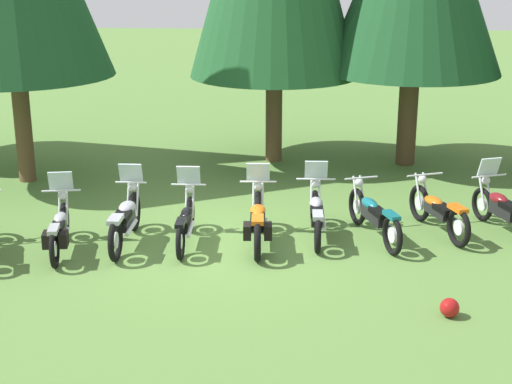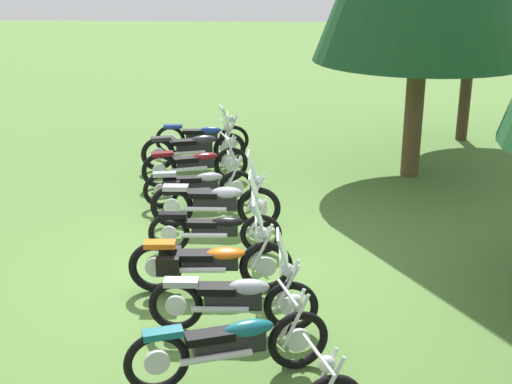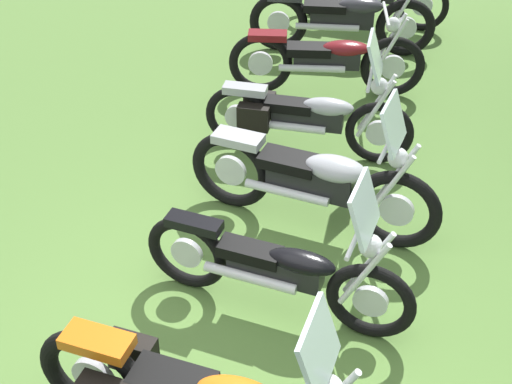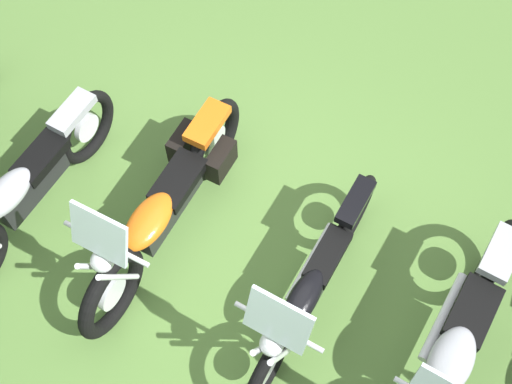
{
  "view_description": "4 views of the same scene",
  "coord_description": "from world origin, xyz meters",
  "px_view_note": "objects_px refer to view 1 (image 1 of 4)",
  "views": [
    {
      "loc": [
        1.5,
        -13.27,
        5.25
      ],
      "look_at": [
        0.61,
        0.72,
        0.8
      ],
      "focal_mm": 53.96,
      "sensor_mm": 36.0,
      "label": 1
    },
    {
      "loc": [
        9.68,
        1.06,
        4.65
      ],
      "look_at": [
        -1.58,
        0.58,
        0.74
      ],
      "focal_mm": 48.84,
      "sensor_mm": 36.0,
      "label": 2
    },
    {
      "loc": [
        3.1,
        1.37,
        4.06
      ],
      "look_at": [
        -1.12,
        -0.4,
        0.71
      ],
      "focal_mm": 50.02,
      "sensor_mm": 36.0,
      "label": 3
    },
    {
      "loc": [
        -1.23,
        1.79,
        5.21
      ],
      "look_at": [
        0.11,
        -0.43,
        0.53
      ],
      "focal_mm": 46.65,
      "sensor_mm": 36.0,
      "label": 4
    }
  ],
  "objects_px": {
    "motorcycle_6": "(258,221)",
    "motorcycle_8": "(374,215)",
    "motorcycle_7": "(316,214)",
    "motorcycle_9": "(438,211)",
    "motorcycle_4": "(125,219)",
    "motorcycle_5": "(186,221)",
    "motorcycle_3": "(59,229)",
    "dropped_helmet": "(450,308)",
    "motorcycle_10": "(503,209)"
  },
  "relations": [
    {
      "from": "motorcycle_5",
      "to": "motorcycle_6",
      "type": "xyz_separation_m",
      "value": [
        1.34,
        0.01,
        0.03
      ]
    },
    {
      "from": "motorcycle_3",
      "to": "motorcycle_7",
      "type": "xyz_separation_m",
      "value": [
        4.62,
        1.05,
        0.02
      ]
    },
    {
      "from": "motorcycle_5",
      "to": "motorcycle_10",
      "type": "distance_m",
      "value": 6.08
    },
    {
      "from": "motorcycle_8",
      "to": "motorcycle_6",
      "type": "bearing_deg",
      "value": 83.96
    },
    {
      "from": "motorcycle_10",
      "to": "motorcycle_8",
      "type": "bearing_deg",
      "value": 81.01
    },
    {
      "from": "motorcycle_7",
      "to": "motorcycle_9",
      "type": "xyz_separation_m",
      "value": [
        2.34,
        0.39,
        -0.02
      ]
    },
    {
      "from": "motorcycle_7",
      "to": "motorcycle_9",
      "type": "bearing_deg",
      "value": -81.78
    },
    {
      "from": "motorcycle_4",
      "to": "motorcycle_9",
      "type": "distance_m",
      "value": 5.94
    },
    {
      "from": "motorcycle_9",
      "to": "motorcycle_3",
      "type": "bearing_deg",
      "value": 81.28
    },
    {
      "from": "motorcycle_8",
      "to": "dropped_helmet",
      "type": "relative_size",
      "value": 7.8
    },
    {
      "from": "motorcycle_3",
      "to": "dropped_helmet",
      "type": "distance_m",
      "value": 6.92
    },
    {
      "from": "motorcycle_5",
      "to": "motorcycle_9",
      "type": "bearing_deg",
      "value": -81.25
    },
    {
      "from": "motorcycle_3",
      "to": "motorcycle_10",
      "type": "xyz_separation_m",
      "value": [
        8.2,
        1.57,
        0.02
      ]
    },
    {
      "from": "motorcycle_8",
      "to": "motorcycle_9",
      "type": "bearing_deg",
      "value": -92.31
    },
    {
      "from": "motorcycle_4",
      "to": "motorcycle_10",
      "type": "relative_size",
      "value": 1.13
    },
    {
      "from": "motorcycle_4",
      "to": "motorcycle_6",
      "type": "relative_size",
      "value": 0.98
    },
    {
      "from": "motorcycle_6",
      "to": "dropped_helmet",
      "type": "distance_m",
      "value": 4.09
    },
    {
      "from": "motorcycle_5",
      "to": "motorcycle_9",
      "type": "distance_m",
      "value": 4.83
    },
    {
      "from": "motorcycle_9",
      "to": "dropped_helmet",
      "type": "distance_m",
      "value": 3.62
    },
    {
      "from": "motorcycle_3",
      "to": "motorcycle_6",
      "type": "relative_size",
      "value": 0.9
    },
    {
      "from": "motorcycle_8",
      "to": "motorcycle_9",
      "type": "relative_size",
      "value": 1.08
    },
    {
      "from": "dropped_helmet",
      "to": "motorcycle_3",
      "type": "bearing_deg",
      "value": 161.94
    },
    {
      "from": "motorcycle_9",
      "to": "motorcycle_6",
      "type": "bearing_deg",
      "value": 83.59
    },
    {
      "from": "motorcycle_10",
      "to": "motorcycle_3",
      "type": "bearing_deg",
      "value": 80.62
    },
    {
      "from": "motorcycle_5",
      "to": "motorcycle_10",
      "type": "xyz_separation_m",
      "value": [
        6.0,
        0.99,
        0.03
      ]
    },
    {
      "from": "motorcycle_10",
      "to": "motorcycle_7",
      "type": "bearing_deg",
      "value": 78.02
    },
    {
      "from": "motorcycle_4",
      "to": "motorcycle_7",
      "type": "bearing_deg",
      "value": -80.71
    },
    {
      "from": "motorcycle_6",
      "to": "motorcycle_7",
      "type": "relative_size",
      "value": 1.08
    },
    {
      "from": "motorcycle_7",
      "to": "motorcycle_8",
      "type": "xyz_separation_m",
      "value": [
        1.08,
        0.02,
        -0.01
      ]
    },
    {
      "from": "motorcycle_5",
      "to": "motorcycle_10",
      "type": "bearing_deg",
      "value": -82.16
    },
    {
      "from": "motorcycle_6",
      "to": "motorcycle_8",
      "type": "height_order",
      "value": "motorcycle_6"
    },
    {
      "from": "motorcycle_4",
      "to": "motorcycle_5",
      "type": "relative_size",
      "value": 1.07
    },
    {
      "from": "motorcycle_8",
      "to": "motorcycle_9",
      "type": "xyz_separation_m",
      "value": [
        1.26,
        0.37,
        -0.01
      ]
    },
    {
      "from": "motorcycle_5",
      "to": "motorcycle_6",
      "type": "relative_size",
      "value": 0.92
    },
    {
      "from": "motorcycle_5",
      "to": "motorcycle_7",
      "type": "height_order",
      "value": "motorcycle_7"
    },
    {
      "from": "motorcycle_4",
      "to": "motorcycle_9",
      "type": "bearing_deg",
      "value": -80.64
    },
    {
      "from": "motorcycle_7",
      "to": "motorcycle_8",
      "type": "bearing_deg",
      "value": -90.15
    },
    {
      "from": "motorcycle_5",
      "to": "motorcycle_7",
      "type": "bearing_deg",
      "value": -80.53
    },
    {
      "from": "motorcycle_4",
      "to": "motorcycle_6",
      "type": "height_order",
      "value": "motorcycle_6"
    },
    {
      "from": "motorcycle_6",
      "to": "motorcycle_10",
      "type": "relative_size",
      "value": 1.15
    },
    {
      "from": "motorcycle_3",
      "to": "motorcycle_8",
      "type": "bearing_deg",
      "value": -89.46
    },
    {
      "from": "motorcycle_4",
      "to": "motorcycle_10",
      "type": "height_order",
      "value": "motorcycle_4"
    },
    {
      "from": "motorcycle_4",
      "to": "motorcycle_7",
      "type": "height_order",
      "value": "motorcycle_4"
    },
    {
      "from": "motorcycle_6",
      "to": "motorcycle_8",
      "type": "bearing_deg",
      "value": -80.52
    },
    {
      "from": "motorcycle_7",
      "to": "motorcycle_9",
      "type": "distance_m",
      "value": 2.37
    },
    {
      "from": "motorcycle_6",
      "to": "motorcycle_8",
      "type": "xyz_separation_m",
      "value": [
        2.16,
        0.48,
        -0.01
      ]
    },
    {
      "from": "motorcycle_6",
      "to": "motorcycle_8",
      "type": "distance_m",
      "value": 2.21
    },
    {
      "from": "motorcycle_3",
      "to": "motorcycle_10",
      "type": "height_order",
      "value": "same"
    },
    {
      "from": "motorcycle_8",
      "to": "motorcycle_9",
      "type": "height_order",
      "value": "motorcycle_9"
    },
    {
      "from": "motorcycle_3",
      "to": "dropped_helmet",
      "type": "bearing_deg",
      "value": -118.2
    }
  ]
}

